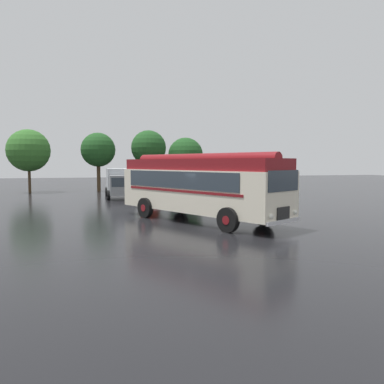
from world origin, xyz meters
TOP-DOWN VIEW (x-y plane):
  - ground_plane at (0.00, 0.00)m, footprint 120.00×120.00m
  - vintage_bus at (-0.26, 0.34)m, footprint 7.06×10.00m
  - car_near_left at (-1.02, 14.11)m, footprint 2.29×4.36m
  - car_mid_left at (2.00, 13.97)m, footprint 2.34×4.37m
  - box_van at (-3.48, 14.70)m, footprint 2.40×5.80m
  - tree_far_left at (-11.90, 22.30)m, footprint 4.21×4.21m
  - tree_left_of_centre at (-5.16, 22.44)m, footprint 3.56×3.56m
  - tree_centre at (0.07, 22.12)m, footprint 3.75×3.75m
  - tree_right_of_centre at (4.24, 22.58)m, footprint 3.88×3.88m

SIDE VIEW (x-z plane):
  - ground_plane at x=0.00m, z-range 0.00..0.00m
  - car_near_left at x=-1.02m, z-range 0.02..1.68m
  - car_mid_left at x=2.00m, z-range 0.02..1.68m
  - box_van at x=-3.48m, z-range 0.11..2.61m
  - vintage_bus at x=-0.26m, z-range 0.15..3.64m
  - tree_right_of_centre at x=4.24m, z-range 0.94..6.74m
  - tree_far_left at x=-11.90m, z-range 1.08..7.42m
  - tree_left_of_centre at x=-5.16m, z-range 1.23..7.37m
  - tree_centre at x=0.07m, z-range 1.36..7.84m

